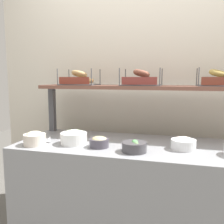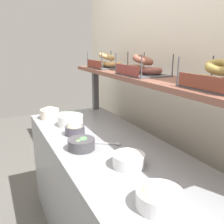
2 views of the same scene
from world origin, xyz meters
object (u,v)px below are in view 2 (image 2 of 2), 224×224
bowl_scallion_spread (71,119)px  bagel_basket_sesame (106,63)px  bowl_hummus (75,129)px  serving_spoon_near_plate (112,143)px  bowl_potato_salad (50,113)px  bowl_cream_cheese (129,159)px  bagel_basket_everything (219,79)px  serving_spoon_by_edge (66,117)px  bowl_veggie_mix (81,144)px  bagel_basket_cinnamon_raisin (142,68)px  bowl_egg_salad (159,197)px

bowl_scallion_spread → bagel_basket_sesame: bagel_basket_sesame is taller
bowl_hummus → serving_spoon_near_plate: size_ratio=0.92×
bowl_potato_salad → serving_spoon_near_plate: (0.76, 0.22, -0.04)m
bowl_cream_cheese → bagel_basket_everything: (0.24, 0.32, 0.43)m
serving_spoon_by_edge → bagel_basket_everything: bagel_basket_everything is taller
serving_spoon_by_edge → bowl_cream_cheese: bearing=2.6°
bowl_veggie_mix → bagel_basket_sesame: size_ratio=0.53×
serving_spoon_near_plate → bowl_hummus: bearing=-151.1°
bowl_potato_salad → serving_spoon_near_plate: bowl_potato_salad is taller
bowl_veggie_mix → bagel_basket_sesame: (-0.58, 0.45, 0.44)m
bowl_hummus → serving_spoon_near_plate: bowl_hummus is taller
bowl_veggie_mix → bagel_basket_cinnamon_raisin: size_ratio=0.51×
bowl_cream_cheese → bowl_potato_salad: 1.08m
bowl_veggie_mix → bowl_hummus: (-0.26, 0.05, 0.00)m
bowl_cream_cheese → serving_spoon_near_plate: bowl_cream_cheese is taller
bowl_cream_cheese → bagel_basket_sesame: (-0.90, 0.30, 0.43)m
bowl_scallion_spread → bowl_potato_salad: bearing=-158.7°
serving_spoon_by_edge → bagel_basket_everything: size_ratio=0.54×
bowl_egg_salad → serving_spoon_by_edge: bearing=179.3°
bowl_potato_salad → serving_spoon_by_edge: bearing=73.2°
bowl_cream_cheese → serving_spoon_by_edge: bearing=-177.4°
serving_spoon_near_plate → bagel_basket_everything: 0.77m
bowl_cream_cheese → bagel_basket_sesame: bagel_basket_sesame is taller
bowl_veggie_mix → serving_spoon_by_edge: 0.71m
bowl_potato_salad → bowl_veggie_mix: 0.74m
bowl_cream_cheese → bagel_basket_sesame: size_ratio=0.54×
bowl_egg_salad → bowl_potato_salad: bearing=-175.4°
serving_spoon_by_edge → bowl_hummus: bearing=-7.6°
bowl_egg_salad → bowl_cream_cheese: bearing=169.9°
bagel_basket_sesame → serving_spoon_near_plate: bearing=-22.6°
bowl_veggie_mix → serving_spoon_near_plate: (0.02, 0.20, -0.03)m
bowl_scallion_spread → bagel_basket_sesame: size_ratio=0.63×
bowl_hummus → serving_spoon_by_edge: (-0.44, 0.06, -0.03)m
bowl_veggie_mix → bowl_hummus: bearing=170.3°
bowl_cream_cheese → bowl_egg_salad: (0.34, -0.06, 0.00)m
bowl_potato_salad → bagel_basket_cinnamon_raisin: 0.95m
serving_spoon_near_plate → bagel_basket_cinnamon_raisin: 0.53m
bowl_scallion_spread → serving_spoon_by_edge: 0.23m
bagel_basket_sesame → bowl_potato_salad: bearing=-109.2°
bowl_veggie_mix → bowl_egg_salad: (0.66, 0.09, 0.01)m
bowl_scallion_spread → bowl_potato_salad: 0.29m
bowl_cream_cheese → serving_spoon_by_edge: size_ratio=1.03×
bowl_egg_salad → serving_spoon_by_edge: (-1.37, 0.02, -0.04)m
bagel_basket_everything → bagel_basket_cinnamon_raisin: bearing=-177.6°
bagel_basket_sesame → bowl_egg_salad: bearing=-16.1°
bowl_potato_salad → bagel_basket_sesame: bagel_basket_sesame is taller
bowl_cream_cheese → bowl_scallion_spread: bearing=-175.0°
bowl_potato_salad → bowl_egg_salad: 1.41m
serving_spoon_near_plate → bagel_basket_sesame: (-0.59, 0.25, 0.47)m
bowl_veggie_mix → bowl_egg_salad: bearing=7.6°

